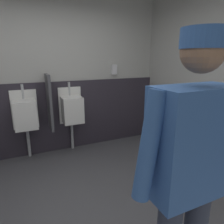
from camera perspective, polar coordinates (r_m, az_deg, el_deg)
The scene contains 8 objects.
ground_plane at distance 2.43m, azimuth -9.31°, elevation -28.44°, with size 4.73×4.23×0.04m, color #4C4C51.
wall_back at distance 3.63m, azimuth -18.37°, elevation 9.98°, with size 4.73×0.12×2.73m, color #B2B2AD.
wainscot_band_back at distance 3.69m, azimuth -17.28°, elevation -1.60°, with size 4.13×0.03×1.25m, color #2D2833.
urinal_left at distance 3.48m, azimuth -23.41°, elevation -0.55°, with size 0.40×0.34×1.24m.
urinal_middle at distance 3.57m, azimuth -11.35°, elevation 0.77°, with size 0.40×0.34×1.24m.
privacy_divider_panel at distance 3.40m, azimuth -17.37°, elevation 2.66°, with size 0.04×0.40×0.90m, color #4C4C51.
person at distance 1.24m, azimuth 21.44°, elevation -14.35°, with size 0.69×0.60×1.78m.
soap_dispenser at distance 3.86m, azimuth 0.57°, elevation 12.00°, with size 0.10×0.07×0.18m, color silver.
Camera 1 is at (-0.40, -1.72, 1.65)m, focal length 32.19 mm.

